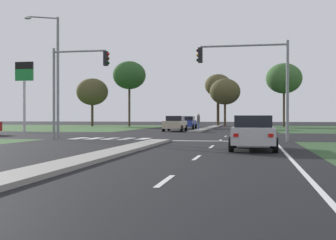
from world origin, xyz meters
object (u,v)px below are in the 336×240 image
Objects in this scene: pedestrian_at_median at (198,120)px; treeline_second at (129,75)px; car_blue_third at (187,122)px; traffic_signal_near_left at (73,77)px; street_lamp_second at (55,70)px; treeline_fifth at (284,79)px; traffic_signal_near_right at (254,72)px; treeline_third at (218,86)px; treeline_fourth at (225,92)px; car_silver_fourth at (253,132)px; car_beige_near at (175,123)px; fuel_price_totem at (24,81)px; treeline_near at (92,92)px.

treeline_second is (-13.22, 19.07, 6.83)m from pedestrian_at_median.
car_blue_third is 27.10m from traffic_signal_near_left.
treeline_second reaches higher than street_lamp_second.
traffic_signal_near_left is at bearing -111.62° from treeline_fifth.
street_lamp_second reaches higher than traffic_signal_near_right.
treeline_third is 1.13× the size of treeline_fourth.
car_silver_fourth is 48.67m from treeline_fourth.
treeline_fifth reaches higher than car_beige_near.
treeline_fifth is (8.90, 0.67, 1.95)m from treeline_fourth.
street_lamp_second is at bearing -101.97° from treeline_third.
treeline_fifth is (10.16, -1.87, 0.83)m from treeline_third.
traffic_signal_near_left reaches higher than car_blue_third.
street_lamp_second is at bearing -82.51° from treeline_second.
car_blue_third is 28.02m from traffic_signal_near_right.
car_beige_near is at bearing -117.60° from treeline_fifth.
treeline_fourth is at bearing -175.70° from treeline_fifth.
traffic_signal_near_right is 21.22m from pedestrian_at_median.
treeline_fourth reaches higher than car_silver_fourth.
traffic_signal_near_right is (7.99, -17.47, 3.46)m from car_beige_near.
treeline_fourth is 0.77× the size of treeline_fifth.
car_beige_near is 0.52× the size of street_lamp_second.
fuel_price_totem is 28.20m from treeline_near.
treeline_fifth is at bearing -117.60° from car_beige_near.
traffic_signal_near_left is 0.82× the size of treeline_fourth.
traffic_signal_near_right is at bearing -57.23° from treeline_near.
treeline_fifth is at bearing 83.64° from traffic_signal_near_right.
treeline_fifth is at bearing -10.45° from treeline_third.
treeline_fourth is at bearing -112.04° from pedestrian_at_median.
treeline_fifth reaches higher than treeline_near.
car_beige_near is 0.60× the size of treeline_near.
treeline_fourth is (-4.26, 40.95, 1.12)m from traffic_signal_near_right.
pedestrian_at_median is (5.98, 20.15, -2.94)m from traffic_signal_near_left.
treeline_fourth is (1.27, -2.54, -1.12)m from treeline_third.
treeline_second reaches higher than treeline_near.
fuel_price_totem is at bearing 48.60° from car_blue_third.
treeline_third reaches higher than car_beige_near.
traffic_signal_near_left is 41.67m from treeline_fourth.
fuel_price_totem is 0.91× the size of treeline_fourth.
treeline_fourth is at bearing -104.74° from car_blue_third.
car_beige_near is at bearing 77.50° from traffic_signal_near_left.
traffic_signal_near_left is 0.90× the size of fuel_price_totem.
pedestrian_at_median is at bearing -94.46° from treeline_fourth.
car_beige_near is 28.03m from treeline_fifth.
treeline_fourth is at bearing -99.03° from car_beige_near.
street_lamp_second is at bearing 170.66° from traffic_signal_near_right.
treeline_second is at bearing -173.34° from treeline_fourth.
traffic_signal_near_left is 0.73× the size of treeline_third.
treeline_second reaches higher than fuel_price_totem.
street_lamp_second is 42.10m from treeline_third.
car_beige_near is 1.05× the size of car_silver_fourth.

